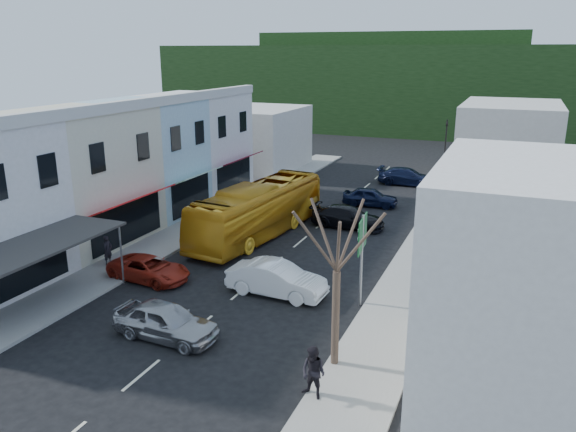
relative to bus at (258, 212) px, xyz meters
The scene contains 20 objects.
ground 8.71m from the bus, 70.42° to the right, with size 120.00×120.00×0.00m, color black.
sidewalk_left 5.22m from the bus, 157.46° to the left, with size 3.00×52.00×0.15m, color gray.
sidewalk_right 10.65m from the bus, 10.48° to the left, with size 3.00×52.00×0.15m, color gray.
shopfront_row 10.39m from the bus, 162.25° to the right, with size 8.25×30.00×8.00m.
right_building 20.49m from the bus, 36.42° to the right, with size 8.00×9.00×8.00m, color silver.
distant_block_left 21.06m from the bus, 115.75° to the left, with size 8.00×10.00×6.00m, color #B7B2A8.
distant_block_right 26.01m from the bus, 57.67° to the left, with size 8.00×12.00×7.00m, color #B7B2A8.
hillside 57.26m from the bus, 88.57° to the left, with size 80.00×26.00×14.00m.
bus is the anchor object (origin of this frame).
car_silver 13.61m from the bus, 80.86° to the right, with size 1.80×4.40×1.40m, color #A2A1A6.
car_white 9.10m from the bus, 59.26° to the right, with size 1.80×4.40×1.40m, color white.
car_red 8.91m from the bus, 103.87° to the right, with size 1.90×4.60×1.40m, color maroon.
car_black_near 6.15m from the bus, 39.24° to the left, with size 1.84×4.50×1.40m, color black.
car_navy_mid 10.79m from the bus, 63.73° to the left, with size 1.80×4.40×1.40m, color black.
car_navy_far 18.69m from the bus, 71.21° to the left, with size 1.84×4.50×1.40m, color black.
pedestrian_left 9.54m from the bus, 123.48° to the right, with size 0.60×0.40×1.70m, color black.
pedestrian_right 17.73m from the bus, 58.83° to the right, with size 0.70×0.44×1.70m, color black.
direction_sign 11.45m from the bus, 40.65° to the right, with size 0.39×1.98×4.37m, color #125423, non-canonical shape.
street_tree 15.93m from the bus, 54.44° to the right, with size 2.90×2.90×7.61m, color #36281E, non-canonical shape.
traffic_signal 22.49m from the bus, 67.28° to the left, with size 0.88×1.22×5.49m, color black, non-canonical shape.
Camera 1 is at (11.75, -22.53, 11.33)m, focal length 35.00 mm.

